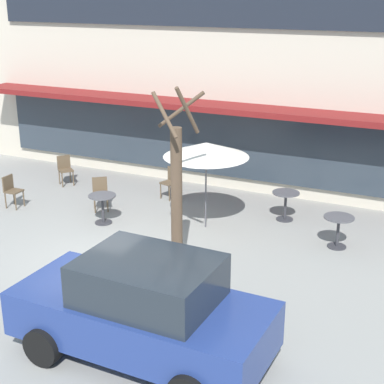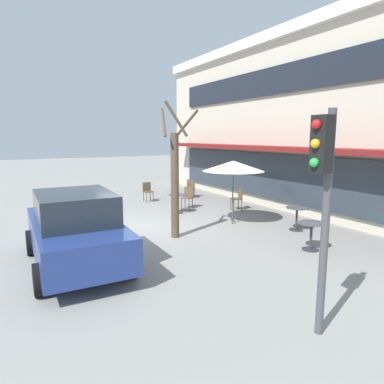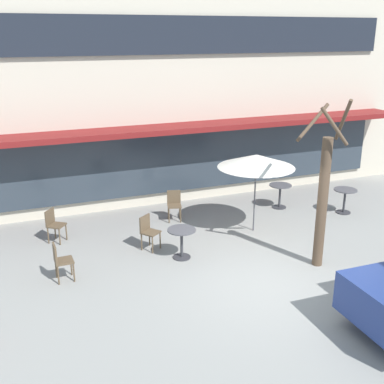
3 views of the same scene
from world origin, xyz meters
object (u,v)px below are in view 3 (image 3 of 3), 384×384
cafe_table_near_wall (280,192)px  cafe_chair_3 (54,223)px  street_tree (323,195)px  patio_umbrella_green_folded (256,161)px  cafe_table_streetside (345,197)px  cafe_chair_2 (174,203)px  cafe_chair_1 (148,230)px  cafe_table_by_tree (182,239)px  cafe_chair_0 (60,259)px

cafe_table_near_wall → cafe_chair_3: bearing=-179.6°
cafe_chair_3 → street_tree: bearing=-33.0°
patio_umbrella_green_folded → street_tree: size_ratio=0.55×
cafe_table_streetside → patio_umbrella_green_folded: patio_umbrella_green_folded is taller
cafe_table_near_wall → cafe_chair_2: (-3.46, 0.25, 0.01)m
street_tree → cafe_table_streetside: bearing=42.6°
cafe_chair_1 → street_tree: street_tree is taller
cafe_table_streetside → cafe_table_by_tree: same height
cafe_table_streetside → cafe_chair_1: (-6.36, -0.27, 0.01)m
cafe_table_streetside → street_tree: bearing=-137.4°
cafe_table_streetside → cafe_chair_2: 5.25m
cafe_chair_0 → street_tree: size_ratio=0.22×
cafe_table_by_tree → cafe_chair_0: cafe_chair_0 is taller
cafe_table_streetside → cafe_chair_3: 8.62m
cafe_chair_0 → street_tree: bearing=-14.1°
cafe_chair_0 → cafe_chair_3: bearing=87.2°
patio_umbrella_green_folded → street_tree: bearing=-80.2°
cafe_chair_0 → cafe_chair_3: same height
cafe_chair_2 → cafe_chair_0: bearing=-144.8°
cafe_chair_2 → cafe_table_by_tree: bearing=-105.5°
cafe_chair_1 → cafe_chair_2: (1.29, 1.65, 0.00)m
cafe_chair_1 → cafe_chair_3: size_ratio=1.00×
cafe_table_by_tree → street_tree: street_tree is taller
street_tree → cafe_chair_0: bearing=165.9°
cafe_chair_1 → cafe_chair_3: (-2.19, 1.36, 0.00)m
cafe_table_streetside → cafe_table_by_tree: (-5.75, -1.08, 0.00)m
cafe_chair_3 → cafe_chair_1: bearing=-31.8°
cafe_table_near_wall → cafe_table_streetside: bearing=-35.4°
cafe_chair_3 → cafe_chair_2: bearing=4.9°
cafe_chair_1 → street_tree: 4.40m
cafe_table_streetside → cafe_chair_2: (-5.07, 1.39, 0.01)m
cafe_table_near_wall → cafe_table_by_tree: same height
cafe_table_near_wall → cafe_chair_2: bearing=175.9°
cafe_table_near_wall → cafe_chair_2: 3.47m
cafe_table_near_wall → street_tree: size_ratio=0.19×
cafe_table_by_tree → cafe_chair_1: (-0.61, 0.81, 0.01)m
cafe_table_near_wall → patio_umbrella_green_folded: (-1.66, -1.34, 1.51)m
cafe_table_near_wall → cafe_chair_3: size_ratio=0.85×
cafe_chair_2 → cafe_chair_1: bearing=-128.0°
cafe_chair_2 → cafe_chair_3: bearing=-175.1°
cafe_table_near_wall → cafe_table_by_tree: (-4.15, -2.21, 0.00)m
cafe_table_by_tree → cafe_chair_3: size_ratio=0.85×
cafe_chair_1 → cafe_chair_0: bearing=-159.0°
cafe_chair_0 → cafe_chair_3: size_ratio=1.00×
cafe_table_streetside → patio_umbrella_green_folded: (-3.26, -0.20, 1.51)m
cafe_table_by_tree → cafe_chair_2: bearing=74.5°
cafe_chair_2 → street_tree: street_tree is taller
cafe_chair_1 → cafe_chair_2: same height
cafe_table_streetside → cafe_chair_3: size_ratio=0.85×
patio_umbrella_green_folded → cafe_table_by_tree: bearing=-160.6°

